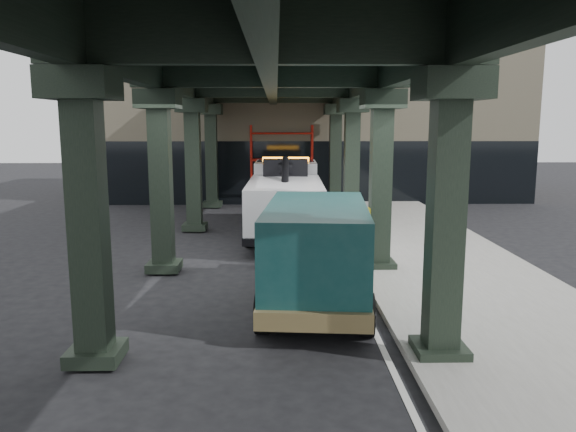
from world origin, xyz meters
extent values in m
plane|color=black|center=(0.00, 0.00, 0.00)|extent=(90.00, 90.00, 0.00)
cube|color=gray|center=(4.50, 2.00, 0.07)|extent=(5.00, 40.00, 0.15)
cube|color=silver|center=(1.70, 2.00, 0.01)|extent=(0.12, 38.00, 0.01)
cube|color=black|center=(2.60, -4.00, 2.50)|extent=(0.55, 0.55, 5.00)
cube|color=black|center=(2.60, -4.00, 4.75)|extent=(1.10, 1.10, 0.50)
cube|color=black|center=(2.60, -4.00, 0.18)|extent=(0.90, 0.90, 0.24)
cube|color=black|center=(2.60, 2.00, 2.50)|extent=(0.55, 0.55, 5.00)
cube|color=black|center=(2.60, 2.00, 4.75)|extent=(1.10, 1.10, 0.50)
cube|color=black|center=(2.60, 2.00, 0.18)|extent=(0.90, 0.90, 0.24)
cube|color=black|center=(2.60, 8.00, 2.50)|extent=(0.55, 0.55, 5.00)
cube|color=black|center=(2.60, 8.00, 4.75)|extent=(1.10, 1.10, 0.50)
cube|color=black|center=(2.60, 8.00, 0.18)|extent=(0.90, 0.90, 0.24)
cube|color=black|center=(2.60, 14.00, 2.50)|extent=(0.55, 0.55, 5.00)
cube|color=black|center=(2.60, 14.00, 4.75)|extent=(1.10, 1.10, 0.50)
cube|color=black|center=(2.60, 14.00, 0.18)|extent=(0.90, 0.90, 0.24)
cube|color=black|center=(-3.40, -4.00, 2.50)|extent=(0.55, 0.55, 5.00)
cube|color=black|center=(-3.40, -4.00, 4.75)|extent=(1.10, 1.10, 0.50)
cube|color=black|center=(-3.40, -4.00, 0.18)|extent=(0.90, 0.90, 0.24)
cube|color=black|center=(-3.40, 2.00, 2.50)|extent=(0.55, 0.55, 5.00)
cube|color=black|center=(-3.40, 2.00, 4.75)|extent=(1.10, 1.10, 0.50)
cube|color=black|center=(-3.40, 2.00, 0.18)|extent=(0.90, 0.90, 0.24)
cube|color=black|center=(-3.40, 8.00, 2.50)|extent=(0.55, 0.55, 5.00)
cube|color=black|center=(-3.40, 8.00, 4.75)|extent=(1.10, 1.10, 0.50)
cube|color=black|center=(-3.40, 8.00, 0.18)|extent=(0.90, 0.90, 0.24)
cube|color=black|center=(-3.40, 14.00, 2.50)|extent=(0.55, 0.55, 5.00)
cube|color=black|center=(-3.40, 14.00, 4.75)|extent=(1.10, 1.10, 0.50)
cube|color=black|center=(-3.40, 14.00, 0.18)|extent=(0.90, 0.90, 0.24)
cube|color=black|center=(2.60, 2.00, 5.55)|extent=(0.35, 32.00, 1.10)
cube|color=black|center=(-3.40, 2.00, 5.55)|extent=(0.35, 32.00, 1.10)
cube|color=black|center=(-0.40, 2.00, 5.55)|extent=(0.35, 32.00, 1.10)
cube|color=black|center=(-0.40, 2.00, 6.25)|extent=(7.40, 32.00, 0.30)
cube|color=#C6B793|center=(2.00, 20.00, 4.00)|extent=(22.00, 10.00, 8.00)
cylinder|color=#B7180E|center=(-1.50, 14.90, 2.00)|extent=(0.08, 0.08, 4.00)
cylinder|color=#B7180E|center=(-1.50, 14.10, 2.00)|extent=(0.08, 0.08, 4.00)
cylinder|color=#B7180E|center=(1.50, 14.90, 2.00)|extent=(0.08, 0.08, 4.00)
cylinder|color=#B7180E|center=(1.50, 14.10, 2.00)|extent=(0.08, 0.08, 4.00)
cylinder|color=#B7180E|center=(0.00, 14.90, 1.00)|extent=(3.00, 0.08, 0.08)
cylinder|color=#B7180E|center=(0.00, 14.90, 2.30)|extent=(3.00, 0.08, 0.08)
cylinder|color=#B7180E|center=(0.00, 14.90, 3.60)|extent=(3.00, 0.08, 0.08)
cube|color=black|center=(0.06, 7.00, 0.73)|extent=(1.22, 7.85, 0.26)
cube|color=white|center=(0.12, 9.66, 1.62)|extent=(2.51, 2.56, 1.88)
cube|color=white|center=(0.15, 10.76, 1.10)|extent=(2.47, 0.79, 0.94)
cube|color=black|center=(0.13, 9.92, 2.14)|extent=(2.33, 1.41, 0.89)
cube|color=white|center=(0.03, 5.80, 1.41)|extent=(2.62, 5.27, 1.46)
cube|color=orange|center=(0.12, 9.45, 2.66)|extent=(1.88, 0.34, 0.17)
cube|color=black|center=(0.08, 7.89, 2.45)|extent=(1.68, 0.66, 0.63)
cylinder|color=black|center=(0.04, 6.01, 2.19)|extent=(0.34, 3.66, 1.40)
cube|color=black|center=(-0.03, 3.14, 0.37)|extent=(0.35, 1.47, 0.19)
cube|color=black|center=(-0.05, 2.41, 0.31)|extent=(1.68, 0.30, 0.19)
cylinder|color=black|center=(-1.02, 10.00, 0.57)|extent=(0.39, 1.16, 1.15)
cylinder|color=silver|center=(-1.02, 10.00, 0.57)|extent=(0.42, 0.64, 0.63)
cylinder|color=black|center=(1.28, 9.95, 0.57)|extent=(0.39, 1.16, 1.15)
cylinder|color=silver|center=(1.28, 9.95, 0.57)|extent=(0.42, 0.64, 0.63)
cylinder|color=black|center=(-1.10, 6.56, 0.57)|extent=(0.39, 1.16, 1.15)
cylinder|color=silver|center=(-1.10, 6.56, 0.57)|extent=(0.42, 0.64, 0.63)
cylinder|color=black|center=(1.20, 6.50, 0.57)|extent=(0.39, 1.16, 1.15)
cylinder|color=silver|center=(1.20, 6.50, 0.57)|extent=(0.42, 0.64, 0.63)
cylinder|color=black|center=(-1.13, 5.20, 0.57)|extent=(0.39, 1.16, 1.15)
cylinder|color=silver|center=(-1.13, 5.20, 0.57)|extent=(0.42, 0.64, 0.63)
cylinder|color=black|center=(1.17, 5.15, 0.57)|extent=(0.39, 1.16, 1.15)
cylinder|color=silver|center=(1.17, 5.15, 0.57)|extent=(0.42, 0.64, 0.63)
cube|color=#114040|center=(0.88, 1.58, 0.97)|extent=(2.18, 1.31, 0.92)
cube|color=#114040|center=(0.62, -1.21, 1.38)|extent=(2.55, 4.76, 1.99)
cube|color=olive|center=(0.66, -0.81, 0.56)|extent=(2.69, 5.88, 0.36)
cube|color=black|center=(0.84, 1.17, 1.78)|extent=(2.02, 0.62, 0.85)
cube|color=black|center=(0.65, -0.91, 1.89)|extent=(2.49, 3.85, 0.56)
cube|color=silver|center=(0.92, 2.12, 0.56)|extent=(2.04, 0.31, 0.31)
cylinder|color=black|center=(-0.14, 1.62, 0.43)|extent=(0.36, 0.88, 0.86)
cylinder|color=silver|center=(-0.14, 1.62, 0.43)|extent=(0.37, 0.50, 0.47)
cylinder|color=black|center=(1.89, 1.44, 0.43)|extent=(0.36, 0.88, 0.86)
cylinder|color=silver|center=(1.89, 1.44, 0.43)|extent=(0.37, 0.50, 0.47)
cylinder|color=black|center=(-0.53, -2.64, 0.43)|extent=(0.36, 0.88, 0.86)
cylinder|color=silver|center=(-0.53, -2.64, 0.43)|extent=(0.37, 0.50, 0.47)
cylinder|color=black|center=(1.50, -2.83, 0.43)|extent=(0.36, 0.88, 0.86)
cylinder|color=silver|center=(1.50, -2.83, 0.43)|extent=(0.37, 0.50, 0.47)
camera|label=1|loc=(-0.25, -13.28, 4.14)|focal=35.00mm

